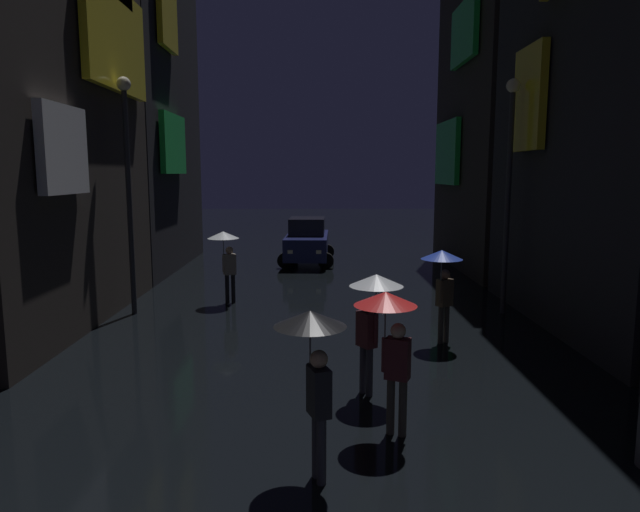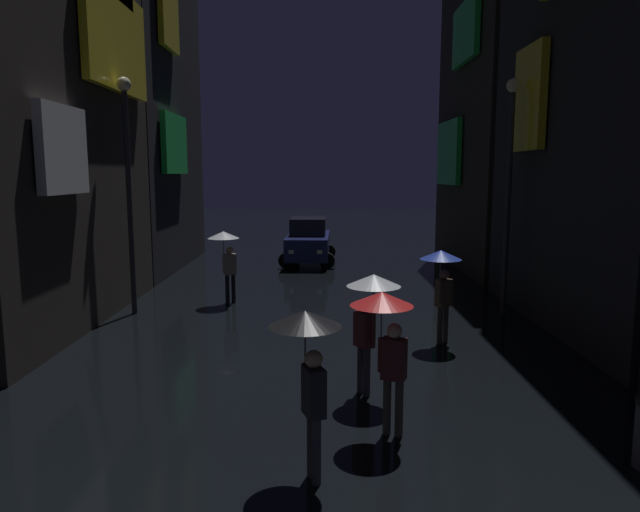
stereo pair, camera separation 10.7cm
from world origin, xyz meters
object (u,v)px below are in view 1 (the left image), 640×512
at_px(pedestrian_midstreet_left_clear, 225,247).
at_px(pedestrian_near_crossing_clear, 373,300).
at_px(pedestrian_far_right_red, 389,323).
at_px(car_distant, 307,241).
at_px(pedestrian_midstreet_centre_black, 313,348).
at_px(pedestrian_foreground_right_blue, 443,270).
at_px(streetlamp_left_far, 128,171).
at_px(streetlamp_right_far, 509,172).

relative_size(pedestrian_midstreet_left_clear, pedestrian_near_crossing_clear, 1.00).
distance_m(pedestrian_far_right_red, car_distant, 15.98).
bearing_deg(pedestrian_midstreet_left_clear, car_distant, 73.37).
bearing_deg(pedestrian_near_crossing_clear, pedestrian_midstreet_centre_black, -110.94).
bearing_deg(pedestrian_foreground_right_blue, streetlamp_left_far, 159.85).
relative_size(pedestrian_foreground_right_blue, pedestrian_near_crossing_clear, 1.00).
relative_size(pedestrian_midstreet_left_clear, car_distant, 0.50).
bearing_deg(car_distant, streetlamp_right_far, -57.78).
bearing_deg(pedestrian_midstreet_left_clear, pedestrian_midstreet_centre_black, -74.94).
xyz_separation_m(car_distant, streetlamp_left_far, (-4.55, -8.67, 2.90)).
distance_m(pedestrian_foreground_right_blue, pedestrian_near_crossing_clear, 3.48).
height_order(pedestrian_midstreet_centre_black, streetlamp_left_far, streetlamp_left_far).
bearing_deg(pedestrian_far_right_red, streetlamp_right_far, 60.88).
relative_size(pedestrian_near_crossing_clear, streetlamp_left_far, 0.34).
distance_m(pedestrian_foreground_right_blue, car_distant, 11.94).
xyz_separation_m(pedestrian_midstreet_left_clear, streetlamp_left_far, (-2.31, -1.18, 2.16)).
xyz_separation_m(pedestrian_midstreet_left_clear, streetlamp_right_far, (7.69, -1.17, 2.14)).
distance_m(pedestrian_midstreet_centre_black, streetlamp_right_far, 10.06).
xyz_separation_m(pedestrian_foreground_right_blue, streetlamp_left_far, (-7.69, 2.82, 2.16)).
height_order(pedestrian_midstreet_left_clear, pedestrian_near_crossing_clear, same).
bearing_deg(car_distant, pedestrian_midstreet_left_clear, -106.63).
relative_size(pedestrian_far_right_red, pedestrian_foreground_right_blue, 1.00).
bearing_deg(pedestrian_midstreet_centre_black, car_distant, 91.13).
height_order(car_distant, streetlamp_left_far, streetlamp_left_far).
relative_size(pedestrian_near_crossing_clear, car_distant, 0.50).
height_order(pedestrian_foreground_right_blue, streetlamp_right_far, streetlamp_right_far).
distance_m(pedestrian_far_right_red, streetlamp_right_far, 8.57).
height_order(pedestrian_midstreet_centre_black, pedestrian_near_crossing_clear, same).
relative_size(pedestrian_midstreet_centre_black, streetlamp_left_far, 0.34).
xyz_separation_m(pedestrian_far_right_red, car_distant, (-1.41, 15.90, -0.74)).
height_order(pedestrian_midstreet_centre_black, car_distant, pedestrian_midstreet_centre_black).
height_order(pedestrian_far_right_red, streetlamp_left_far, streetlamp_left_far).
bearing_deg(pedestrian_far_right_red, streetlamp_left_far, 129.48).
bearing_deg(streetlamp_left_far, pedestrian_foreground_right_blue, -20.15).
xyz_separation_m(pedestrian_far_right_red, streetlamp_right_far, (4.04, 7.25, 2.14)).
distance_m(streetlamp_left_far, streetlamp_right_far, 10.00).
height_order(pedestrian_midstreet_centre_black, pedestrian_far_right_red, same).
distance_m(pedestrian_far_right_red, pedestrian_near_crossing_clear, 1.44).
bearing_deg(car_distant, pedestrian_near_crossing_clear, -84.76).
distance_m(pedestrian_near_crossing_clear, streetlamp_right_far, 7.44).
relative_size(pedestrian_midstreet_centre_black, pedestrian_near_crossing_clear, 1.00).
distance_m(pedestrian_far_right_red, pedestrian_foreground_right_blue, 4.74).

